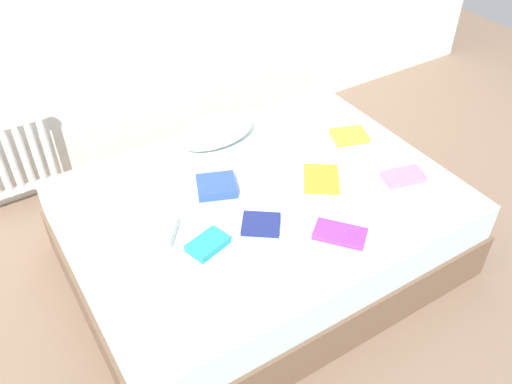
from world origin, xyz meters
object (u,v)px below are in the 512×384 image
(textbook_pink, at_px, (403,177))
(pillow, at_px, (215,131))
(textbook_teal, at_px, (208,244))
(textbook_purple, at_px, (340,234))
(textbook_blue, at_px, (217,186))
(textbook_white, at_px, (157,233))
(bed, at_px, (261,229))
(textbook_navy, at_px, (261,224))
(textbook_orange, at_px, (321,179))
(radiator, at_px, (6,161))
(textbook_yellow, at_px, (349,136))

(textbook_pink, bearing_deg, pillow, 144.00)
(textbook_teal, xyz_separation_m, textbook_pink, (1.13, -0.11, 0.00))
(textbook_pink, bearing_deg, textbook_purple, -149.54)
(textbook_blue, xyz_separation_m, textbook_pink, (0.89, -0.46, -0.00))
(textbook_purple, xyz_separation_m, textbook_white, (-0.74, 0.46, 0.01))
(bed, height_order, textbook_pink, textbook_pink)
(textbook_navy, bearing_deg, textbook_orange, 52.05)
(bed, height_order, radiator, radiator)
(textbook_navy, xyz_separation_m, textbook_teal, (-0.29, 0.01, 0.01))
(textbook_white, relative_size, textbook_teal, 0.92)
(radiator, distance_m, textbook_navy, 1.69)
(radiator, height_order, textbook_pink, radiator)
(pillow, bearing_deg, textbook_blue, -117.80)
(pillow, relative_size, textbook_blue, 2.36)
(bed, bearing_deg, textbook_blue, 138.50)
(textbook_blue, bearing_deg, textbook_orange, -2.26)
(textbook_blue, bearing_deg, radiator, 152.03)
(textbook_purple, height_order, textbook_blue, textbook_blue)
(textbook_purple, distance_m, textbook_white, 0.87)
(textbook_purple, distance_m, textbook_blue, 0.70)
(textbook_orange, bearing_deg, bed, 113.10)
(bed, distance_m, textbook_pink, 0.82)
(textbook_purple, relative_size, textbook_orange, 1.04)
(bed, bearing_deg, pillow, 87.37)
(pillow, height_order, textbook_teal, pillow)
(pillow, relative_size, textbook_white, 2.82)
(textbook_teal, bearing_deg, pillow, 42.67)
(radiator, bearing_deg, textbook_white, -68.65)
(pillow, xyz_separation_m, textbook_pink, (0.69, -0.84, -0.06))
(radiator, distance_m, textbook_blue, 1.37)
(radiator, relative_size, textbook_pink, 2.53)
(radiator, height_order, textbook_blue, radiator)
(textbook_orange, distance_m, textbook_blue, 0.56)
(radiator, relative_size, textbook_blue, 2.67)
(radiator, bearing_deg, textbook_pink, -40.28)
(textbook_white, xyz_separation_m, textbook_blue, (0.41, 0.16, -0.00))
(bed, height_order, pillow, pillow)
(textbook_white, distance_m, textbook_teal, 0.25)
(textbook_orange, xyz_separation_m, textbook_yellow, (0.38, 0.23, 0.01))
(bed, height_order, textbook_yellow, textbook_yellow)
(radiator, bearing_deg, textbook_navy, -56.44)
(pillow, distance_m, textbook_white, 0.82)
(textbook_purple, height_order, textbook_orange, textbook_purple)
(pillow, xyz_separation_m, textbook_white, (-0.61, -0.54, -0.05))
(pillow, xyz_separation_m, textbook_purple, (0.13, -1.00, -0.06))
(textbook_orange, distance_m, textbook_pink, 0.44)
(textbook_white, bearing_deg, textbook_blue, 59.24)
(textbook_navy, height_order, textbook_yellow, textbook_yellow)
(textbook_purple, height_order, textbook_yellow, textbook_yellow)
(radiator, distance_m, textbook_orange, 1.89)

